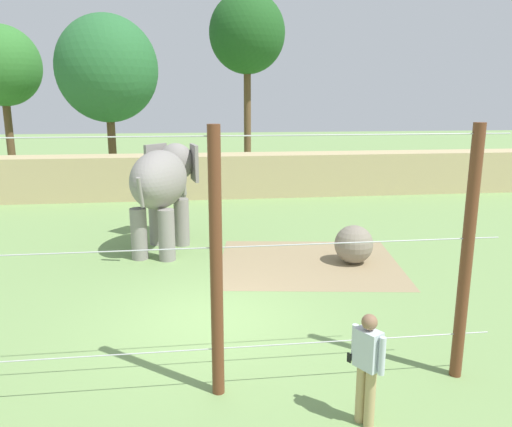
{
  "coord_description": "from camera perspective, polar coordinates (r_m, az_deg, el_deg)",
  "views": [
    {
      "loc": [
        -0.32,
        -9.67,
        4.5
      ],
      "look_at": [
        1.37,
        3.69,
        1.4
      ],
      "focal_mm": 34.83,
      "sensor_mm": 36.0,
      "label": 1
    }
  ],
  "objects": [
    {
      "name": "ground_plane",
      "position": [
        10.67,
        -4.93,
        -12.03
      ],
      "size": [
        120.0,
        120.0,
        0.0
      ],
      "primitive_type": "plane",
      "color": "#759956"
    },
    {
      "name": "enrichment_ball",
      "position": [
        14.19,
        11.16,
        -3.5
      ],
      "size": [
        1.08,
        1.08,
        1.08
      ],
      "primitive_type": "sphere",
      "color": "gray",
      "rests_on": "ground"
    },
    {
      "name": "embankment_wall",
      "position": [
        23.59,
        -6.39,
        4.34
      ],
      "size": [
        36.0,
        1.8,
        1.98
      ],
      "primitive_type": "cube",
      "color": "tan",
      "rests_on": "ground"
    },
    {
      "name": "tree_left_of_centre",
      "position": [
        31.61,
        -1.03,
        19.91
      ],
      "size": [
        4.56,
        4.56,
        10.78
      ],
      "color": "brown",
      "rests_on": "ground"
    },
    {
      "name": "tree_behind_wall",
      "position": [
        32.89,
        -27.15,
        14.8
      ],
      "size": [
        4.33,
        4.33,
        8.65
      ],
      "color": "brown",
      "rests_on": "ground"
    },
    {
      "name": "dirt_patch",
      "position": [
        14.15,
        6.08,
        -5.65
      ],
      "size": [
        5.56,
        4.98,
        0.01
      ],
      "primitive_type": "cube",
      "rotation": [
        0.0,
        0.0,
        -0.15
      ],
      "color": "#937F5B",
      "rests_on": "ground"
    },
    {
      "name": "zookeeper",
      "position": [
        7.34,
        12.64,
        -16.56
      ],
      "size": [
        0.41,
        0.54,
        1.67
      ],
      "color": "tan",
      "rests_on": "ground"
    },
    {
      "name": "tree_far_left",
      "position": [
        28.71,
        -16.72,
        15.59
      ],
      "size": [
        5.37,
        5.37,
        8.91
      ],
      "color": "brown",
      "rests_on": "ground"
    },
    {
      "name": "cable_fence",
      "position": [
        7.42,
        -4.44,
        -6.03
      ],
      "size": [
        8.86,
        0.19,
        4.17
      ],
      "color": "brown",
      "rests_on": "ground"
    },
    {
      "name": "elephant",
      "position": [
        15.19,
        -10.64,
        3.53
      ],
      "size": [
        2.25,
        4.12,
        3.13
      ],
      "color": "gray",
      "rests_on": "ground"
    }
  ]
}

